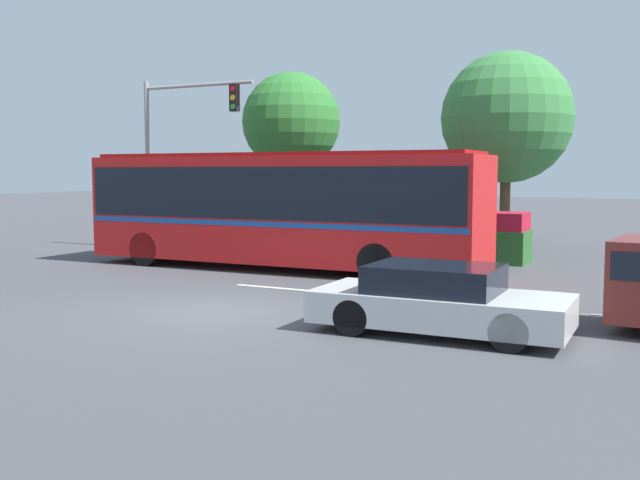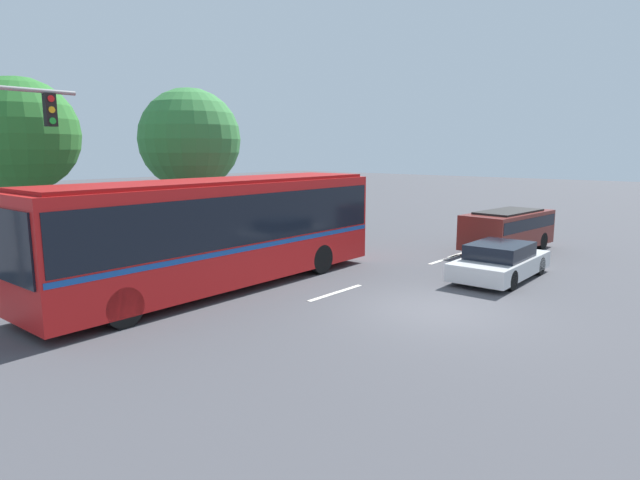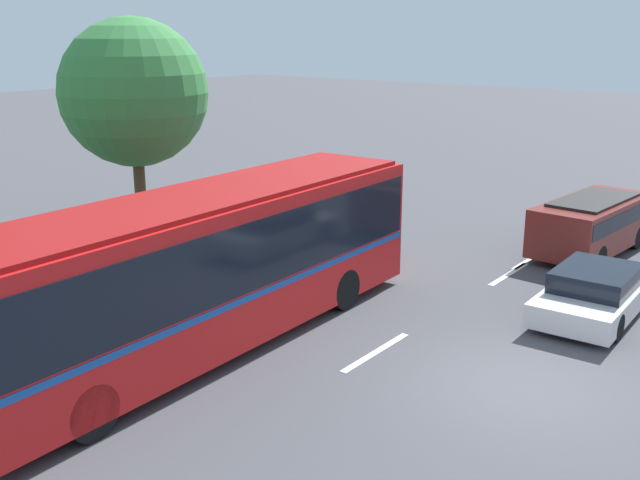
{
  "view_description": "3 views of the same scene",
  "coord_description": "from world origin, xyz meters",
  "px_view_note": "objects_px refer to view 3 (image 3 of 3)",
  "views": [
    {
      "loc": [
        8.44,
        -11.91,
        2.78
      ],
      "look_at": [
        -0.13,
        4.7,
        1.04
      ],
      "focal_mm": 41.03,
      "sensor_mm": 36.0,
      "label": 1
    },
    {
      "loc": [
        -12.25,
        -6.61,
        4.16
      ],
      "look_at": [
        -1.57,
        2.58,
        1.79
      ],
      "focal_mm": 29.97,
      "sensor_mm": 36.0,
      "label": 2
    },
    {
      "loc": [
        -12.53,
        -4.77,
        6.57
      ],
      "look_at": [
        0.29,
        4.98,
        1.97
      ],
      "focal_mm": 41.89,
      "sensor_mm": 36.0,
      "label": 3
    }
  ],
  "objects_px": {
    "city_bus": "(207,260)",
    "suv_left_lane": "(592,221)",
    "sedan_foreground": "(596,292)",
    "street_tree_centre": "(134,93)"
  },
  "relations": [
    {
      "from": "city_bus",
      "to": "sedan_foreground",
      "type": "xyz_separation_m",
      "value": [
        6.69,
        -6.04,
        -1.31
      ]
    },
    {
      "from": "sedan_foreground",
      "to": "street_tree_centre",
      "type": "height_order",
      "value": "street_tree_centre"
    },
    {
      "from": "sedan_foreground",
      "to": "street_tree_centre",
      "type": "distance_m",
      "value": 14.48
    },
    {
      "from": "suv_left_lane",
      "to": "street_tree_centre",
      "type": "relative_size",
      "value": 0.71
    },
    {
      "from": "city_bus",
      "to": "street_tree_centre",
      "type": "bearing_deg",
      "value": -121.95
    },
    {
      "from": "sedan_foreground",
      "to": "suv_left_lane",
      "type": "height_order",
      "value": "suv_left_lane"
    },
    {
      "from": "city_bus",
      "to": "suv_left_lane",
      "type": "xyz_separation_m",
      "value": [
        11.69,
        -4.29,
        -0.89
      ]
    },
    {
      "from": "sedan_foreground",
      "to": "street_tree_centre",
      "type": "xyz_separation_m",
      "value": [
        -2.1,
        13.74,
        4.07
      ]
    },
    {
      "from": "city_bus",
      "to": "suv_left_lane",
      "type": "bearing_deg",
      "value": 158.69
    },
    {
      "from": "suv_left_lane",
      "to": "street_tree_centre",
      "type": "xyz_separation_m",
      "value": [
        -7.11,
        11.99,
        3.65
      ]
    }
  ]
}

